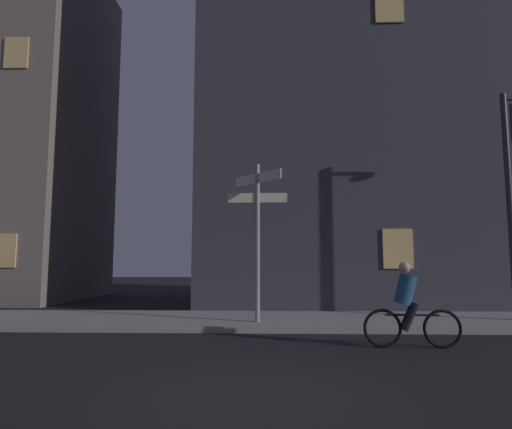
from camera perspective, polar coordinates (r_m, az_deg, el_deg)
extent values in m
plane|color=black|center=(5.60, -0.55, -22.95)|extent=(80.00, 80.00, 0.00)
cube|color=gray|center=(11.66, 0.73, -13.84)|extent=(40.00, 3.27, 0.14)
cylinder|color=gray|center=(10.83, 0.19, -3.61)|extent=(0.12, 0.12, 3.94)
cube|color=beige|center=(11.02, 0.19, 4.83)|extent=(1.19, 1.19, 0.24)
cube|color=beige|center=(10.94, 0.19, 2.22)|extent=(1.51, 0.03, 0.24)
cylinder|color=#2D2D30|center=(13.06, 30.53, 1.25)|extent=(0.16, 0.16, 5.95)
torus|color=black|center=(9.04, 23.43, -13.70)|extent=(0.72, 0.09, 0.72)
torus|color=black|center=(8.76, 16.39, -14.21)|extent=(0.72, 0.09, 0.72)
cylinder|color=black|center=(8.85, 19.91, -12.37)|extent=(1.00, 0.09, 0.04)
cylinder|color=navy|center=(8.78, 19.15, -9.34)|extent=(0.47, 0.34, 0.61)
sphere|color=tan|center=(8.77, 19.05, -6.63)|extent=(0.22, 0.22, 0.22)
cylinder|color=black|center=(8.93, 19.44, -12.53)|extent=(0.35, 0.14, 0.55)
cylinder|color=black|center=(8.75, 19.75, -12.65)|extent=(0.35, 0.14, 0.55)
cube|color=#F2C672|center=(17.69, -30.39, -4.13)|extent=(0.90, 0.06, 1.20)
cube|color=#F2C672|center=(19.30, -29.13, 18.18)|extent=(0.90, 0.06, 1.20)
cube|color=#383842|center=(19.95, 13.42, 16.67)|extent=(12.53, 9.60, 18.65)
cube|color=#F2C672|center=(13.72, 18.24, -4.31)|extent=(0.90, 0.06, 1.20)
cube|color=#F2C672|center=(15.98, 17.19, 24.97)|extent=(0.90, 0.06, 1.20)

